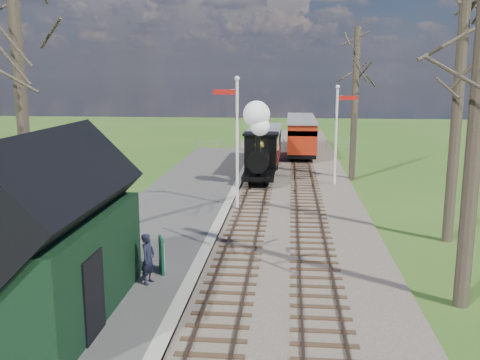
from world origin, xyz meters
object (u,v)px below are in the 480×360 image
object	(u,v)px
coach	(265,144)
red_carriage_a	(302,138)
sign_board	(162,255)
bench	(116,269)
red_carriage_b	(300,130)
semaphore_near	(236,133)
station_shed	(47,238)
locomotive	(259,148)
person	(148,259)
semaphore_far	(338,128)

from	to	relation	value
coach	red_carriage_a	distance (m)	4.55
sign_board	bench	world-z (taller)	sign_board
red_carriage_b	bench	distance (m)	31.56
semaphore_near	bench	bearing A→B (deg)	-105.31
semaphore_near	station_shed	bearing A→B (deg)	-106.38
red_carriage_b	locomotive	bearing A→B (deg)	-99.69
locomotive	red_carriage_b	distance (m)	15.53
station_shed	semaphore_near	size ratio (longest dim) A/B	1.01
coach	person	world-z (taller)	coach
sign_board	person	world-z (taller)	person
station_shed	locomotive	bearing A→B (deg)	76.65
red_carriage_a	sign_board	size ratio (longest dim) A/B	4.94
bench	coach	bearing A→B (deg)	81.11
semaphore_near	semaphore_far	size ratio (longest dim) A/B	1.09
locomotive	red_carriage_b	world-z (taller)	locomotive
red_carriage_b	person	distance (m)	31.45
sign_board	bench	xyz separation A→B (m)	(-1.19, -0.89, -0.18)
red_carriage_a	bench	xyz separation A→B (m)	(-6.00, -25.47, -1.02)
bench	person	xyz separation A→B (m)	(1.02, -0.08, 0.39)
station_shed	red_carriage_a	world-z (taller)	station_shed
station_shed	sign_board	bearing A→B (deg)	57.53
station_shed	semaphore_near	distance (m)	12.58
person	semaphore_far	bearing A→B (deg)	-9.34
locomotive	red_carriage_a	bearing A→B (deg)	75.07
locomotive	bench	world-z (taller)	locomotive
red_carriage_b	semaphore_near	bearing A→B (deg)	-98.97
red_carriage_a	coach	bearing A→B (deg)	-124.86
coach	sign_board	size ratio (longest dim) A/B	6.79
locomotive	red_carriage_b	bearing A→B (deg)	80.31
station_shed	person	distance (m)	3.27
semaphore_far	bench	world-z (taller)	semaphore_far
red_carriage_b	bench	xyz separation A→B (m)	(-6.00, -30.97, -1.02)
red_carriage_a	person	world-z (taller)	red_carriage_a
coach	sign_board	distance (m)	20.98
semaphore_far	person	size ratio (longest dim) A/B	3.76
coach	semaphore_far	bearing A→B (deg)	-54.46
locomotive	station_shed	bearing A→B (deg)	-103.35
station_shed	red_carriage_b	xyz separation A→B (m)	(6.90, 33.36, -0.68)
person	sign_board	bearing A→B (deg)	4.02
station_shed	sign_board	xyz separation A→B (m)	(2.08, 3.27, -1.51)
coach	bench	distance (m)	22.02
semaphore_near	red_carriage_b	bearing A→B (deg)	81.03
semaphore_far	red_carriage_b	xyz separation A→B (m)	(-1.77, 15.35, -1.76)
station_shed	locomotive	distance (m)	18.56
locomotive	red_carriage_b	xyz separation A→B (m)	(2.61, 15.30, -0.57)
red_carriage_a	semaphore_far	bearing A→B (deg)	-79.80
semaphore_far	red_carriage_b	bearing A→B (deg)	96.59
sign_board	person	bearing A→B (deg)	-99.93
station_shed	semaphore_near	world-z (taller)	semaphore_near
semaphore_near	person	world-z (taller)	semaphore_near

